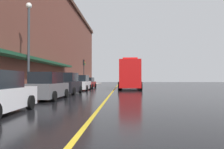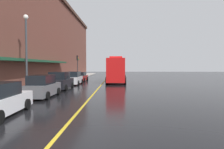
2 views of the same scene
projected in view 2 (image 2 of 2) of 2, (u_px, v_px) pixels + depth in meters
ground_plane at (103, 82)px, 31.75m from camera, size 112.00×112.00×0.00m
sidewalk_left at (63, 82)px, 31.92m from camera, size 2.40×70.00×0.15m
lane_center_stripe at (103, 82)px, 31.75m from camera, size 0.16×70.00×0.01m
brick_building_left at (20, 35)px, 30.79m from camera, size 11.14×64.00×14.23m
parked_car_1 at (42, 87)px, 16.75m from camera, size 2.03×4.32×1.82m
parked_car_2 at (60, 81)px, 22.29m from camera, size 2.22×4.31×1.91m
parked_car_3 at (73, 78)px, 28.12m from camera, size 2.12×4.43×1.78m
parked_car_4 at (80, 77)px, 33.99m from camera, size 2.21×4.24×1.53m
fire_truck at (117, 71)px, 31.44m from camera, size 3.01×9.32×3.83m
parking_meter_0 at (6, 88)px, 14.03m from camera, size 0.14×0.18×1.33m
street_lamp_left at (26, 45)px, 18.39m from camera, size 0.44×0.44×6.94m
traffic_light_near at (78, 62)px, 38.39m from camera, size 0.38×0.36×4.30m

